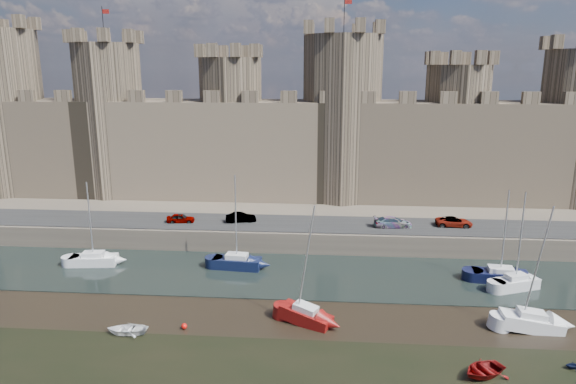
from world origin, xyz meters
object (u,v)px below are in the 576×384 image
(car_1, at_px, (241,218))
(sailboat_0, at_px, (94,259))
(car_2, at_px, (393,222))
(sailboat_1, at_px, (237,262))
(car_0, at_px, (181,218))
(sailboat_5, at_px, (531,321))
(sailboat_2, at_px, (516,282))
(car_3, at_px, (454,222))
(sailboat_4, at_px, (306,315))
(sailboat_3, at_px, (500,275))

(car_1, height_order, sailboat_0, sailboat_0)
(car_2, bearing_deg, sailboat_1, 109.37)
(car_0, bearing_deg, car_1, -90.39)
(car_1, xyz_separation_m, sailboat_5, (27.58, -20.00, -2.35))
(sailboat_1, distance_m, sailboat_2, 28.25)
(sailboat_5, bearing_deg, sailboat_2, 80.13)
(car_2, height_order, sailboat_2, sailboat_2)
(car_1, distance_m, sailboat_1, 9.17)
(car_1, height_order, sailboat_5, sailboat_5)
(sailboat_2, bearing_deg, sailboat_5, -122.12)
(car_0, distance_m, car_3, 33.23)
(sailboat_4, distance_m, sailboat_5, 18.65)
(sailboat_1, bearing_deg, car_2, 30.27)
(sailboat_0, distance_m, sailboat_2, 44.01)
(car_0, xyz_separation_m, sailboat_4, (16.31, -19.56, -2.31))
(sailboat_4, bearing_deg, car_2, 88.71)
(car_0, bearing_deg, sailboat_5, -125.15)
(car_3, height_order, sailboat_4, sailboat_4)
(car_3, relative_size, sailboat_0, 0.46)
(car_1, relative_size, sailboat_2, 0.38)
(car_0, relative_size, car_2, 0.75)
(car_2, relative_size, sailboat_0, 0.48)
(car_1, height_order, sailboat_3, sailboat_3)
(car_0, relative_size, sailboat_3, 0.36)
(sailboat_2, bearing_deg, sailboat_4, -179.01)
(car_1, height_order, sailboat_1, sailboat_1)
(car_3, bearing_deg, car_2, 98.04)
(sailboat_0, xyz_separation_m, sailboat_4, (23.77, -11.23, 0.02))
(car_1, distance_m, sailboat_3, 30.07)
(sailboat_0, bearing_deg, sailboat_1, -5.97)
(car_2, relative_size, sailboat_4, 0.43)
(sailboat_1, bearing_deg, sailboat_4, -50.34)
(car_2, bearing_deg, sailboat_5, -160.66)
(sailboat_0, relative_size, sailboat_5, 0.87)
(sailboat_1, xyz_separation_m, sailboat_4, (7.93, -11.51, -0.05))
(sailboat_3, bearing_deg, car_2, 140.98)
(car_0, bearing_deg, car_2, -95.98)
(car_2, distance_m, sailboat_2, 15.73)
(car_1, bearing_deg, car_3, -102.74)
(sailboat_3, xyz_separation_m, sailboat_4, (-19.27, -10.17, 0.02))
(car_0, xyz_separation_m, sailboat_3, (35.58, -9.40, -2.33))
(car_3, height_order, sailboat_2, sailboat_2)
(sailboat_0, xyz_separation_m, sailboat_5, (42.41, -10.90, 0.02))
(car_2, distance_m, sailboat_5, 21.56)
(sailboat_2, height_order, sailboat_5, sailboat_5)
(car_3, xyz_separation_m, sailboat_2, (3.25, -12.23, -2.31))
(car_0, xyz_separation_m, car_1, (7.38, 0.77, 0.04))
(car_3, bearing_deg, car_1, 91.94)
(sailboat_3, bearing_deg, sailboat_1, -177.38)
(sailboat_3, bearing_deg, car_1, 165.62)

